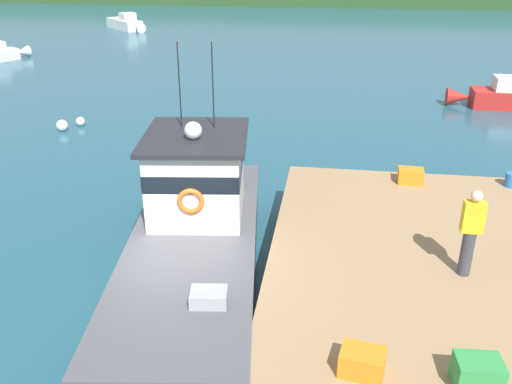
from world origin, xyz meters
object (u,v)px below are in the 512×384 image
object	(u,v)px
crate_stack_mid_dock	(478,373)
deckhand_by_the_boat	(471,231)
crate_stack_near_edge	(411,176)
crate_single_far	(362,362)
moored_boat_outer_mooring	(126,24)
main_fishing_boat	(196,233)
mooring_buoy_channel_marker	(62,125)
mooring_buoy_inshore	(80,121)
bait_bucket	(512,180)

from	to	relation	value
crate_stack_mid_dock	deckhand_by_the_boat	bearing A→B (deg)	82.42
crate_stack_near_edge	crate_single_far	bearing A→B (deg)	-101.30
crate_single_far	moored_boat_outer_mooring	distance (m)	44.62
main_fishing_boat	moored_boat_outer_mooring	distance (m)	39.71
deckhand_by_the_boat	mooring_buoy_channel_marker	distance (m)	16.55
crate_stack_mid_dock	main_fishing_boat	bearing A→B (deg)	140.83
main_fishing_boat	mooring_buoy_inshore	size ratio (longest dim) A/B	27.92
moored_boat_outer_mooring	mooring_buoy_inshore	size ratio (longest dim) A/B	13.23
crate_single_far	crate_stack_mid_dock	world-z (taller)	crate_stack_mid_dock
mooring_buoy_inshore	mooring_buoy_channel_marker	distance (m)	0.84
crate_single_far	crate_stack_near_edge	bearing A→B (deg)	78.70
main_fishing_boat	bait_bucket	size ratio (longest dim) A/B	29.27
mooring_buoy_inshore	crate_stack_near_edge	bearing A→B (deg)	-29.85
bait_bucket	mooring_buoy_channel_marker	distance (m)	16.00
crate_stack_near_edge	mooring_buoy_inshore	world-z (taller)	crate_stack_near_edge
crate_stack_mid_dock	bait_bucket	world-z (taller)	crate_stack_mid_dock
moored_boat_outer_mooring	mooring_buoy_inshore	world-z (taller)	moored_boat_outer_mooring
moored_boat_outer_mooring	mooring_buoy_inshore	bearing A→B (deg)	-73.09
deckhand_by_the_boat	moored_boat_outer_mooring	world-z (taller)	deckhand_by_the_boat
mooring_buoy_channel_marker	crate_stack_mid_dock	bearing A→B (deg)	-46.28
deckhand_by_the_boat	mooring_buoy_channel_marker	size ratio (longest dim) A/B	3.69
crate_single_far	bait_bucket	distance (m)	7.99
mooring_buoy_channel_marker	crate_stack_near_edge	bearing A→B (deg)	-26.35
bait_bucket	crate_stack_mid_dock	bearing A→B (deg)	-108.00
crate_single_far	mooring_buoy_channel_marker	distance (m)	17.09
main_fishing_boat	deckhand_by_the_boat	xyz separation A→B (m)	(5.20, -1.10, 1.05)
crate_stack_mid_dock	mooring_buoy_inshore	bearing A→B (deg)	131.21
main_fishing_boat	bait_bucket	distance (m)	7.79
moored_boat_outer_mooring	crate_stack_near_edge	bearing A→B (deg)	-59.11
main_fishing_boat	crate_stack_mid_dock	distance (m)	6.24
crate_stack_mid_dock	mooring_buoy_inshore	size ratio (longest dim) A/B	1.68
crate_stack_near_edge	crate_stack_mid_dock	distance (m)	6.94
main_fishing_boat	crate_single_far	distance (m)	5.14
crate_single_far	deckhand_by_the_boat	size ratio (longest dim) A/B	0.37
crate_single_far	crate_stack_near_edge	distance (m)	7.04
mooring_buoy_channel_marker	crate_single_far	bearing A→B (deg)	-49.85
deckhand_by_the_boat	main_fishing_boat	bearing A→B (deg)	168.01
crate_stack_mid_dock	mooring_buoy_inshore	distance (m)	18.39
crate_stack_near_edge	deckhand_by_the_boat	distance (m)	4.19
crate_single_far	crate_stack_near_edge	size ratio (longest dim) A/B	1.00
moored_boat_outer_mooring	bait_bucket	bearing A→B (deg)	-56.08
main_fishing_boat	moored_boat_outer_mooring	world-z (taller)	main_fishing_boat
moored_boat_outer_mooring	mooring_buoy_channel_marker	xyz separation A→B (m)	(7.72, -27.46, -0.26)
crate_single_far	mooring_buoy_channel_marker	bearing A→B (deg)	130.15
moored_boat_outer_mooring	mooring_buoy_inshore	distance (m)	27.94
main_fishing_boat	crate_stack_near_edge	xyz separation A→B (m)	(4.71, 3.00, 0.37)
bait_bucket	mooring_buoy_inshore	distance (m)	15.93
crate_single_far	bait_bucket	size ratio (longest dim) A/B	1.76
deckhand_by_the_boat	moored_boat_outer_mooring	xyz separation A→B (m)	(-20.59, 37.70, -1.57)
main_fishing_boat	bait_bucket	xyz separation A→B (m)	(7.12, 3.13, 0.36)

